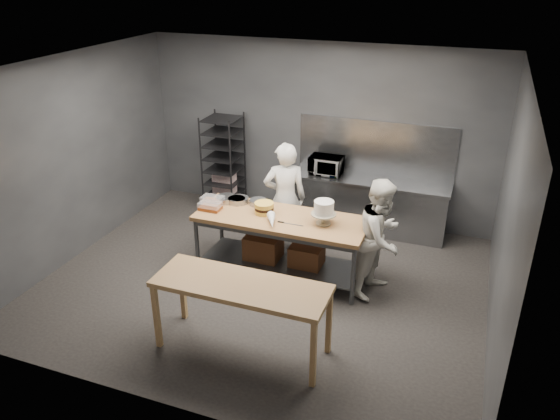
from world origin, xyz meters
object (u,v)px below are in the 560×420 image
(chef_right, at_px, (381,238))
(frosted_cake_stand, at_px, (324,209))
(microwave, at_px, (326,165))
(layer_cake, at_px, (264,208))
(speed_rack, at_px, (224,164))
(work_table, at_px, (281,239))
(near_counter, at_px, (241,290))
(chef_behind, at_px, (285,199))

(chef_right, distance_m, frosted_cake_stand, 0.84)
(chef_right, xyz_separation_m, microwave, (-1.28, 1.80, 0.23))
(microwave, distance_m, layer_cake, 1.87)
(speed_rack, bearing_deg, work_table, -45.41)
(layer_cake, bearing_deg, chef_right, 1.02)
(chef_right, bearing_deg, layer_cake, 107.88)
(work_table, distance_m, chef_right, 1.41)
(work_table, xyz_separation_m, chef_right, (1.39, 0.05, 0.25))
(work_table, distance_m, frosted_cake_stand, 0.83)
(near_counter, relative_size, speed_rack, 1.14)
(near_counter, height_order, speed_rack, speed_rack)
(chef_behind, distance_m, frosted_cake_stand, 1.09)
(work_table, xyz_separation_m, frosted_cake_stand, (0.61, -0.01, 0.57))
(chef_behind, bearing_deg, frosted_cake_stand, 115.70)
(speed_rack, relative_size, frosted_cake_stand, 5.15)
(near_counter, height_order, chef_behind, chef_behind)
(chef_behind, bearing_deg, layer_cake, 60.02)
(near_counter, xyz_separation_m, layer_cake, (-0.43, 1.75, 0.19))
(chef_behind, xyz_separation_m, layer_cake, (-0.07, -0.65, 0.12))
(chef_behind, relative_size, chef_right, 1.07)
(chef_behind, height_order, layer_cake, chef_behind)
(microwave, bearing_deg, frosted_cake_stand, -74.86)
(near_counter, bearing_deg, layer_cake, 103.71)
(frosted_cake_stand, bearing_deg, microwave, 105.14)
(speed_rack, xyz_separation_m, microwave, (1.86, 0.08, 0.19))
(near_counter, height_order, layer_cake, layer_cake)
(speed_rack, bearing_deg, chef_behind, -35.23)
(layer_cake, bearing_deg, speed_rack, 130.28)
(speed_rack, xyz_separation_m, chef_right, (3.14, -1.72, -0.03))
(chef_behind, relative_size, layer_cake, 6.55)
(near_counter, xyz_separation_m, chef_behind, (-0.35, 2.41, 0.07))
(chef_behind, xyz_separation_m, microwave, (0.30, 1.18, 0.17))
(frosted_cake_stand, relative_size, layer_cake, 1.26)
(work_table, height_order, layer_cake, layer_cake)
(frosted_cake_stand, bearing_deg, chef_behind, 139.33)
(work_table, relative_size, microwave, 4.43)
(work_table, height_order, chef_right, chef_right)
(microwave, xyz_separation_m, layer_cake, (-0.37, -1.83, -0.05))
(speed_rack, relative_size, layer_cake, 6.49)
(work_table, xyz_separation_m, chef_behind, (-0.19, 0.68, 0.31))
(work_table, bearing_deg, chef_behind, 105.94)
(chef_right, relative_size, layer_cake, 6.09)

